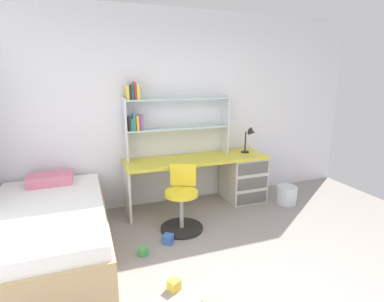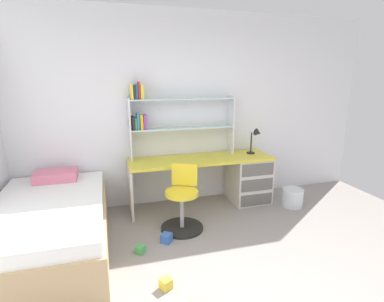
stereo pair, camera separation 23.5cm
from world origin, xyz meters
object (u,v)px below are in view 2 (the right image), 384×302
object	(u,v)px
swivel_chair	(182,204)
waste_bin	(292,198)
desk_lamp	(256,137)
bed_platform	(50,227)
toy_block_yellow_2	(166,284)
desk	(236,176)
toy_block_green_1	(140,249)
toy_block_blue_3	(166,238)
bookshelf_hutch	(169,115)

from	to	relation	value
swivel_chair	waste_bin	size ratio (longest dim) A/B	2.65
desk_lamp	swivel_chair	world-z (taller)	desk_lamp
bed_platform	toy_block_yellow_2	bearing A→B (deg)	-41.04
desk	desk_lamp	distance (m)	0.65
toy_block_green_1	waste_bin	bearing A→B (deg)	14.78
toy_block_blue_3	desk_lamp	bearing A→B (deg)	29.47
desk	toy_block_blue_3	bearing A→B (deg)	-145.17
toy_block_green_1	swivel_chair	bearing A→B (deg)	36.01
desk	bookshelf_hutch	distance (m)	1.33
waste_bin	toy_block_yellow_2	xyz separation A→B (m)	(-2.10, -1.21, -0.08)
toy_block_blue_3	toy_block_green_1	bearing A→B (deg)	-156.89
swivel_chair	waste_bin	world-z (taller)	swivel_chair
desk	swivel_chair	distance (m)	1.12
bookshelf_hutch	toy_block_blue_3	bearing A→B (deg)	-104.49
waste_bin	toy_block_blue_3	xyz separation A→B (m)	(-1.94, -0.46, -0.08)
desk_lamp	waste_bin	world-z (taller)	desk_lamp
bookshelf_hutch	toy_block_yellow_2	distance (m)	2.22
swivel_chair	bookshelf_hutch	bearing A→B (deg)	89.65
desk_lamp	toy_block_green_1	bearing A→B (deg)	-151.55
desk_lamp	toy_block_green_1	xyz separation A→B (m)	(-1.84, -1.00, -0.93)
swivel_chair	bed_platform	world-z (taller)	swivel_chair
toy_block_blue_3	waste_bin	bearing A→B (deg)	13.39
desk	bookshelf_hutch	size ratio (longest dim) A/B	1.37
desk_lamp	bed_platform	xyz separation A→B (m)	(-2.75, -0.68, -0.69)
waste_bin	toy_block_blue_3	bearing A→B (deg)	-166.61
waste_bin	toy_block_green_1	bearing A→B (deg)	-165.22
desk_lamp	toy_block_blue_3	distance (m)	1.98
toy_block_green_1	desk	bearing A→B (deg)	32.69
desk	swivel_chair	world-z (taller)	swivel_chair
desk	toy_block_green_1	world-z (taller)	desk
bookshelf_hutch	bed_platform	bearing A→B (deg)	-150.38
desk	bed_platform	bearing A→B (deg)	-164.67
swivel_chair	toy_block_green_1	size ratio (longest dim) A/B	9.11
bookshelf_hutch	waste_bin	bearing A→B (deg)	-18.49
bookshelf_hutch	toy_block_green_1	distance (m)	1.81
swivel_chair	toy_block_green_1	distance (m)	0.75
swivel_chair	toy_block_yellow_2	world-z (taller)	swivel_chair
bed_platform	toy_block_green_1	distance (m)	0.99
desk_lamp	bed_platform	size ratio (longest dim) A/B	0.20
toy_block_green_1	toy_block_blue_3	xyz separation A→B (m)	(0.31, 0.13, 0.01)
swivel_chair	toy_block_yellow_2	size ratio (longest dim) A/B	8.41
waste_bin	toy_block_yellow_2	bearing A→B (deg)	-150.08
desk_lamp	toy_block_blue_3	size ratio (longest dim) A/B	3.62
toy_block_green_1	toy_block_blue_3	world-z (taller)	toy_block_blue_3
desk	toy_block_yellow_2	world-z (taller)	desk
toy_block_green_1	toy_block_yellow_2	world-z (taller)	toy_block_yellow_2
toy_block_yellow_2	bed_platform	bearing A→B (deg)	138.96
swivel_chair	toy_block_blue_3	distance (m)	0.46
toy_block_green_1	toy_block_blue_3	bearing A→B (deg)	23.11
bookshelf_hutch	swivel_chair	bearing A→B (deg)	-90.35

